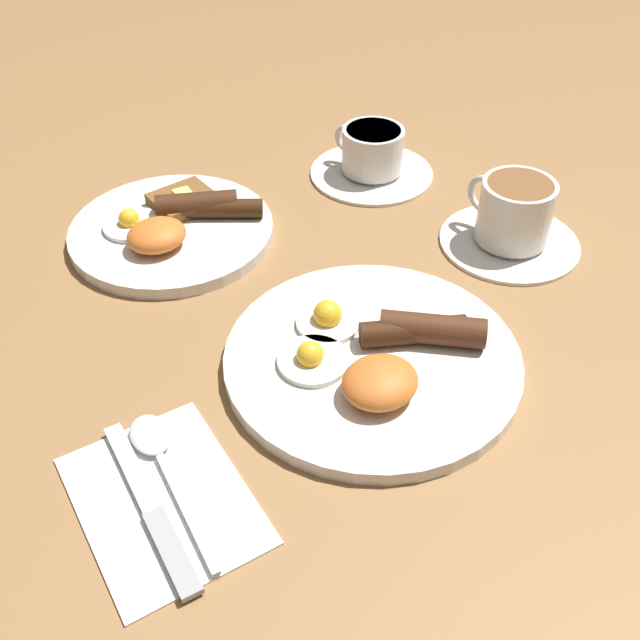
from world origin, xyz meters
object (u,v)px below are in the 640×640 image
Objects in this scene: spoon at (157,449)px; teacup_far at (372,157)px; breakfast_plate_far at (173,227)px; breakfast_plate_near at (375,358)px; knife at (153,513)px; teacup_near at (513,219)px.

teacup_far is at bearing -51.99° from spoon.
teacup_far is (0.28, -0.03, 0.01)m from breakfast_plate_far.
knife is (-0.25, -0.03, -0.01)m from breakfast_plate_near.
breakfast_plate_far is at bearing 174.87° from teacup_far.
breakfast_plate_near is 1.76× the size of teacup_near.
spoon is at bearing 173.52° from breakfast_plate_near.
teacup_near is 0.93× the size of spoon.
breakfast_plate_near is at bearing -128.56° from teacup_far.
breakfast_plate_far is 1.30× the size of knife.
teacup_near is 0.88× the size of knife.
knife is at bearing -120.04° from breakfast_plate_far.
breakfast_plate_near is at bearing -88.83° from spoon.
knife is at bearing -169.14° from teacup_near.
teacup_near is (0.31, -0.24, 0.02)m from breakfast_plate_far.
teacup_near is at bearing -73.03° from knife.
breakfast_plate_near is 1.63× the size of spoon.
teacup_near reaches higher than teacup_far.
breakfast_plate_far reaches higher than knife.
breakfast_plate_near reaches higher than spoon.
spoon is at bearing -149.65° from teacup_far.
breakfast_plate_far is 0.33m from spoon.
breakfast_plate_near is 0.27m from teacup_near.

